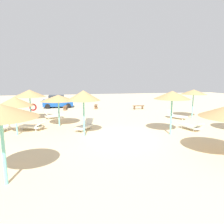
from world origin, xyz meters
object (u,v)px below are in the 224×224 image
at_px(parasol_3, 172,95).
at_px(parasol_4, 58,98).
at_px(lounger_0, 85,126).
at_px(lounger_5, 176,115).
at_px(parasol_5, 194,92).
at_px(parasol_1, 15,102).
at_px(parked_car, 58,102).
at_px(bench_2, 138,107).
at_px(parasol_0, 83,96).
at_px(lounger_4, 33,126).
at_px(parasol_2, 30,93).
at_px(lounger_1, 0,128).
at_px(lounger_3, 191,126).
at_px(bench_0, 96,106).
at_px(bench_1, 65,107).
at_px(parasol_7, 0,111).
at_px(lounger_2, 53,115).

distance_m(parasol_3, parasol_4, 8.78).
xyz_separation_m(lounger_0, lounger_5, (9.13, 2.31, 0.00)).
relative_size(parasol_3, parasol_5, 1.07).
height_order(parasol_4, lounger_0, parasol_4).
bearing_deg(lounger_0, parasol_4, 138.73).
distance_m(parasol_1, parked_car, 13.68).
xyz_separation_m(lounger_5, bench_2, (-1.37, 6.73, 0.02)).
distance_m(parasol_0, lounger_5, 10.46).
height_order(parasol_4, bench_2, parasol_4).
height_order(lounger_4, lounger_5, lounger_5).
xyz_separation_m(parasol_2, parasol_5, (15.53, -2.40, 0.06)).
bearing_deg(parasol_3, parasol_2, 144.29).
height_order(parasol_1, parasol_4, parasol_1).
relative_size(parasol_3, lounger_1, 1.53).
bearing_deg(lounger_5, lounger_3, -107.02).
xyz_separation_m(parasol_1, lounger_1, (-1.36, 0.94, -2.00)).
height_order(parasol_1, bench_2, parasol_1).
height_order(lounger_0, parked_car, parked_car).
bearing_deg(lounger_5, parasol_5, 0.76).
relative_size(lounger_3, bench_2, 1.33).
height_order(parasol_2, bench_2, parasol_2).
bearing_deg(lounger_5, parasol_0, -156.39).
bearing_deg(lounger_0, parked_car, 100.93).
height_order(parasol_5, lounger_1, parasol_5).
xyz_separation_m(parasol_4, lounger_1, (-4.12, -1.10, -2.00)).
height_order(lounger_4, bench_2, lounger_4).
distance_m(bench_0, bench_1, 3.98).
bearing_deg(parasol_1, bench_0, 57.59).
bearing_deg(bench_1, parasol_4, -92.68).
xyz_separation_m(parasol_0, bench_0, (2.64, 12.67, -2.40)).
bearing_deg(bench_1, parasol_7, -96.28).
xyz_separation_m(parasol_0, lounger_1, (-5.86, 2.36, -2.43)).
height_order(lounger_0, bench_0, lounger_0).
distance_m(parasol_5, lounger_4, 15.03).
relative_size(parasol_1, parasol_4, 0.95).
xyz_separation_m(parasol_2, parasol_4, (2.68, -3.04, -0.21)).
xyz_separation_m(bench_1, bench_2, (9.28, -1.59, 0.00)).
bearing_deg(parasol_7, parasol_5, 33.55).
bearing_deg(lounger_0, bench_0, 77.35).
bearing_deg(parasol_0, bench_1, 96.10).
relative_size(parasol_3, parked_car, 0.76).
distance_m(bench_2, parked_car, 11.06).
bearing_deg(lounger_0, lounger_4, 168.32).
relative_size(parasol_4, lounger_1, 1.40).
xyz_separation_m(parasol_5, lounger_1, (-16.96, -1.74, -2.27)).
distance_m(parasol_3, lounger_4, 10.44).
xyz_separation_m(lounger_2, lounger_3, (10.51, -7.03, -0.01)).
height_order(parasol_4, lounger_3, parasol_4).
xyz_separation_m(lounger_0, lounger_4, (-3.87, 0.80, -0.01)).
distance_m(parasol_1, lounger_5, 14.21).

